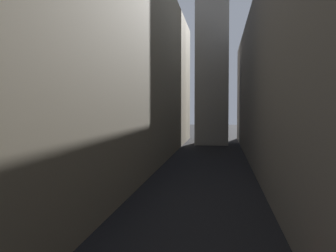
# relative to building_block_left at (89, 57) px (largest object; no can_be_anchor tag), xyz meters

# --- Properties ---
(ground_plane) EXTENTS (264.00, 264.00, 0.00)m
(ground_plane) POSITION_rel_building_block_left_xyz_m (11.85, -2.00, -12.55)
(ground_plane) COLOR black
(building_block_left) EXTENTS (12.70, 108.00, 25.10)m
(building_block_left) POSITION_rel_building_block_left_xyz_m (0.00, 0.00, 0.00)
(building_block_left) COLOR gray
(building_block_left) RESTS_ON ground
(building_block_right) EXTENTS (10.25, 108.00, 20.17)m
(building_block_right) POSITION_rel_building_block_left_xyz_m (22.47, 0.00, -2.47)
(building_block_right) COLOR slate
(building_block_right) RESTS_ON ground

